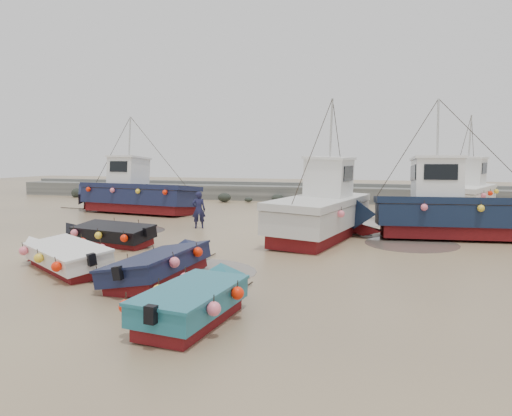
{
  "coord_description": "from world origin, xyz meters",
  "views": [
    {
      "loc": [
        5.18,
        -17.68,
        3.7
      ],
      "look_at": [
        -1.41,
        3.17,
        1.4
      ],
      "focal_mm": 35.0,
      "sensor_mm": 36.0,
      "label": 1
    }
  ],
  "objects_px": {
    "dinghy_0": "(64,253)",
    "cabin_boat_1": "(324,208)",
    "dinghy_2": "(198,295)",
    "dinghy_4": "(108,231)",
    "dinghy_1": "(166,261)",
    "cabin_boat_0": "(131,193)",
    "cabin_boat_2": "(445,209)",
    "cabin_boat_3": "(465,193)",
    "person": "(199,228)"
  },
  "relations": [
    {
      "from": "dinghy_2",
      "to": "dinghy_4",
      "type": "height_order",
      "value": "same"
    },
    {
      "from": "dinghy_4",
      "to": "cabin_boat_3",
      "type": "distance_m",
      "value": 22.49
    },
    {
      "from": "dinghy_2",
      "to": "cabin_boat_1",
      "type": "relative_size",
      "value": 0.51
    },
    {
      "from": "dinghy_0",
      "to": "cabin_boat_1",
      "type": "distance_m",
      "value": 11.34
    },
    {
      "from": "dinghy_1",
      "to": "dinghy_2",
      "type": "bearing_deg",
      "value": -51.58
    },
    {
      "from": "dinghy_0",
      "to": "person",
      "type": "relative_size",
      "value": 3.05
    },
    {
      "from": "cabin_boat_2",
      "to": "person",
      "type": "height_order",
      "value": "cabin_boat_2"
    },
    {
      "from": "dinghy_1",
      "to": "person",
      "type": "height_order",
      "value": "dinghy_1"
    },
    {
      "from": "dinghy_2",
      "to": "dinghy_4",
      "type": "bearing_deg",
      "value": 137.64
    },
    {
      "from": "cabin_boat_0",
      "to": "cabin_boat_3",
      "type": "xyz_separation_m",
      "value": [
        20.56,
        6.02,
        0.04
      ]
    },
    {
      "from": "cabin_boat_0",
      "to": "cabin_boat_2",
      "type": "height_order",
      "value": "same"
    },
    {
      "from": "dinghy_4",
      "to": "cabin_boat_1",
      "type": "distance_m",
      "value": 9.47
    },
    {
      "from": "dinghy_0",
      "to": "cabin_boat_1",
      "type": "bearing_deg",
      "value": -6.4
    },
    {
      "from": "dinghy_4",
      "to": "dinghy_1",
      "type": "bearing_deg",
      "value": -120.08
    },
    {
      "from": "dinghy_4",
      "to": "cabin_boat_3",
      "type": "height_order",
      "value": "cabin_boat_3"
    },
    {
      "from": "dinghy_4",
      "to": "cabin_boat_0",
      "type": "height_order",
      "value": "cabin_boat_0"
    },
    {
      "from": "cabin_boat_2",
      "to": "cabin_boat_1",
      "type": "bearing_deg",
      "value": 96.65
    },
    {
      "from": "dinghy_1",
      "to": "cabin_boat_1",
      "type": "bearing_deg",
      "value": 70.91
    },
    {
      "from": "cabin_boat_0",
      "to": "cabin_boat_2",
      "type": "relative_size",
      "value": 1.05
    },
    {
      "from": "dinghy_4",
      "to": "cabin_boat_3",
      "type": "xyz_separation_m",
      "value": [
        15.23,
        16.52,
        0.8
      ]
    },
    {
      "from": "dinghy_0",
      "to": "cabin_boat_3",
      "type": "xyz_separation_m",
      "value": [
        13.97,
        20.86,
        0.81
      ]
    },
    {
      "from": "dinghy_0",
      "to": "cabin_boat_0",
      "type": "height_order",
      "value": "cabin_boat_0"
    },
    {
      "from": "dinghy_2",
      "to": "cabin_boat_1",
      "type": "distance_m",
      "value": 12.26
    },
    {
      "from": "dinghy_0",
      "to": "cabin_boat_3",
      "type": "bearing_deg",
      "value": -2.01
    },
    {
      "from": "cabin_boat_0",
      "to": "cabin_boat_3",
      "type": "distance_m",
      "value": 21.42
    },
    {
      "from": "cabin_boat_3",
      "to": "person",
      "type": "relative_size",
      "value": 5.13
    },
    {
      "from": "cabin_boat_2",
      "to": "person",
      "type": "bearing_deg",
      "value": 84.35
    },
    {
      "from": "cabin_boat_0",
      "to": "cabin_boat_1",
      "type": "xyz_separation_m",
      "value": [
        13.59,
        -5.95,
        0.01
      ]
    },
    {
      "from": "dinghy_0",
      "to": "dinghy_4",
      "type": "xyz_separation_m",
      "value": [
        -1.27,
        4.34,
        0.01
      ]
    },
    {
      "from": "dinghy_1",
      "to": "cabin_boat_0",
      "type": "relative_size",
      "value": 0.57
    },
    {
      "from": "dinghy_0",
      "to": "cabin_boat_2",
      "type": "distance_m",
      "value": 15.92
    },
    {
      "from": "cabin_boat_1",
      "to": "cabin_boat_3",
      "type": "distance_m",
      "value": 13.85
    },
    {
      "from": "dinghy_2",
      "to": "cabin_boat_1",
      "type": "height_order",
      "value": "cabin_boat_1"
    },
    {
      "from": "dinghy_0",
      "to": "person",
      "type": "height_order",
      "value": "dinghy_0"
    },
    {
      "from": "dinghy_2",
      "to": "cabin_boat_2",
      "type": "distance_m",
      "value": 14.8
    },
    {
      "from": "cabin_boat_0",
      "to": "dinghy_1",
      "type": "bearing_deg",
      "value": -136.58
    },
    {
      "from": "dinghy_4",
      "to": "cabin_boat_0",
      "type": "xyz_separation_m",
      "value": [
        -5.32,
        10.51,
        0.76
      ]
    },
    {
      "from": "dinghy_2",
      "to": "cabin_boat_0",
      "type": "height_order",
      "value": "cabin_boat_0"
    },
    {
      "from": "dinghy_0",
      "to": "dinghy_2",
      "type": "height_order",
      "value": "same"
    },
    {
      "from": "dinghy_1",
      "to": "cabin_boat_2",
      "type": "xyz_separation_m",
      "value": [
        8.38,
        10.4,
        0.79
      ]
    },
    {
      "from": "cabin_boat_0",
      "to": "person",
      "type": "relative_size",
      "value": 5.82
    },
    {
      "from": "dinghy_2",
      "to": "cabin_boat_0",
      "type": "relative_size",
      "value": 0.5
    },
    {
      "from": "cabin_boat_3",
      "to": "dinghy_1",
      "type": "bearing_deg",
      "value": -98.31
    },
    {
      "from": "dinghy_0",
      "to": "cabin_boat_2",
      "type": "xyz_separation_m",
      "value": [
        12.18,
        10.22,
        0.79
      ]
    },
    {
      "from": "cabin_boat_3",
      "to": "cabin_boat_2",
      "type": "bearing_deg",
      "value": -82.05
    },
    {
      "from": "dinghy_2",
      "to": "cabin_boat_3",
      "type": "relative_size",
      "value": 0.56
    },
    {
      "from": "person",
      "to": "dinghy_0",
      "type": "bearing_deg",
      "value": 63.84
    },
    {
      "from": "dinghy_0",
      "to": "cabin_boat_0",
      "type": "xyz_separation_m",
      "value": [
        -6.59,
        14.84,
        0.77
      ]
    },
    {
      "from": "dinghy_0",
      "to": "cabin_boat_1",
      "type": "relative_size",
      "value": 0.54
    },
    {
      "from": "dinghy_0",
      "to": "dinghy_1",
      "type": "relative_size",
      "value": 0.91
    }
  ]
}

